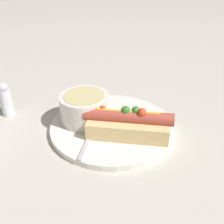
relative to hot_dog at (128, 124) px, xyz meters
The scene contains 6 objects.
ground_plane 0.06m from the hot_dog, 105.06° to the left, with size 4.00×4.00×0.00m, color #BCB7AD.
dinner_plate 0.06m from the hot_dog, 105.06° to the left, with size 0.26×0.26×0.01m.
hot_dog is the anchor object (origin of this frame).
soup_bowl 0.10m from the hot_dog, 122.83° to the left, with size 0.10×0.10×0.06m.
spoon 0.08m from the hot_dog, 131.47° to the left, with size 0.10×0.13×0.01m.
salt_shaker 0.28m from the hot_dog, 134.92° to the left, with size 0.03×0.03×0.08m.
Camera 1 is at (-0.20, -0.41, 0.32)m, focal length 42.00 mm.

